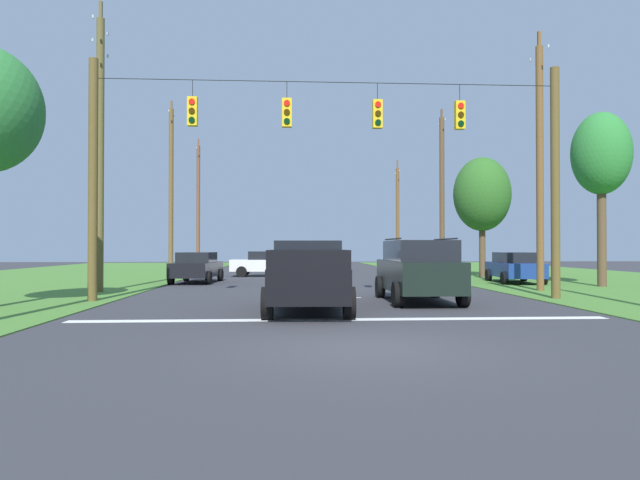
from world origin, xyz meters
name	(u,v)px	position (x,y,z in m)	size (l,w,h in m)	color
ground_plane	(364,347)	(0.00, 0.00, 0.00)	(120.00, 120.00, 0.00)	#333338
stop_bar_stripe	(342,319)	(0.00, 3.84, 0.00)	(13.21, 0.45, 0.01)	white
lane_dash_0	(325,298)	(0.00, 9.84, 0.00)	(0.15, 2.50, 0.01)	white
lane_dash_1	(315,285)	(0.00, 16.88, 0.00)	(0.15, 2.50, 0.01)	white
lane_dash_2	(310,278)	(0.00, 22.76, 0.00)	(0.15, 2.50, 0.01)	white
lane_dash_3	(307,273)	(0.00, 28.52, 0.00)	(0.15, 2.50, 0.01)	white
overhead_signal_span	(330,169)	(0.08, 8.85, 4.38)	(15.74, 0.31, 7.92)	brown
pickup_truck	(308,276)	(-0.77, 5.81, 0.97)	(2.42, 5.46, 1.95)	black
suv_black	(418,269)	(2.88, 8.12, 1.06)	(2.24, 4.82, 2.05)	black
distant_car_crossing_white	(267,263)	(-2.56, 24.77, 0.79)	(4.37, 2.16, 1.52)	silver
distant_car_oncoming	(197,267)	(-5.82, 18.69, 0.79)	(2.29, 4.43, 1.52)	black
distant_car_far_parked	(514,267)	(9.82, 17.32, 0.79)	(2.34, 4.45, 1.52)	navy
utility_pole_mid_right	(540,164)	(8.82, 12.27, 5.10)	(0.29, 1.68, 10.48)	brown
utility_pole_far_right	(442,194)	(8.72, 26.32, 5.23)	(0.32, 1.58, 10.75)	brown
utility_pole_near_left	(398,216)	(8.35, 39.18, 4.51)	(0.29, 1.94, 9.42)	brown
utility_pole_far_left	(100,148)	(-8.63, 12.59, 5.65)	(0.30, 1.87, 11.40)	brown
utility_pole_distant_right	(171,190)	(-8.61, 26.19, 5.40)	(0.29, 1.53, 10.99)	brown
utility_pole_distant_left	(198,205)	(-8.73, 38.02, 5.28)	(0.30, 1.68, 10.87)	brown
tree_roadside_right	(482,195)	(10.14, 22.79, 4.86)	(3.32, 3.32, 7.07)	brown
tree_roadside_left	(601,156)	(12.59, 14.40, 5.84)	(2.54, 2.54, 7.77)	brown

